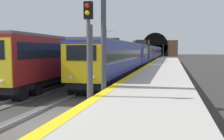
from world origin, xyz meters
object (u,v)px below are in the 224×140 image
object	(u,v)px
railway_signal_far	(163,50)
overhead_signal_gantry	(34,10)
railway_signal_near	(89,51)
catenary_mast_near	(106,45)
train_main_approaching	(147,53)
train_adjacent_platform	(114,53)
railway_signal_mid	(149,51)

from	to	relation	value
railway_signal_far	overhead_signal_gantry	bearing A→B (deg)	-2.72
railway_signal_near	catenary_mast_near	size ratio (longest dim) A/B	0.61
train_main_approaching	overhead_signal_gantry	bearing A→B (deg)	-3.23
train_adjacent_platform	railway_signal_near	size ratio (longest dim) A/B	12.02
catenary_mast_near	railway_signal_mid	bearing A→B (deg)	-152.29
train_adjacent_platform	catenary_mast_near	world-z (taller)	catenary_mast_near
overhead_signal_gantry	catenary_mast_near	bearing A→B (deg)	10.21
catenary_mast_near	railway_signal_near	bearing A→B (deg)	-166.07
train_adjacent_platform	railway_signal_far	xyz separation A→B (m)	(57.85, -6.41, 0.51)
train_main_approaching	train_adjacent_platform	world-z (taller)	train_adjacent_platform
overhead_signal_gantry	train_adjacent_platform	bearing A→B (deg)	4.33
train_adjacent_platform	railway_signal_far	size ratio (longest dim) A/B	12.54
railway_signal_near	catenary_mast_near	bearing A→B (deg)	-166.07
train_main_approaching	train_adjacent_platform	xyz separation A→B (m)	(-12.51, 4.50, 0.16)
train_main_approaching	railway_signal_mid	size ratio (longest dim) A/B	17.66
overhead_signal_gantry	railway_signal_near	bearing A→B (deg)	-122.05
railway_signal_mid	catenary_mast_near	bearing A→B (deg)	-152.29
overhead_signal_gantry	catenary_mast_near	world-z (taller)	catenary_mast_near
railway_signal_near	railway_signal_far	size ratio (longest dim) A/B	1.04
train_main_approaching	railway_signal_far	world-z (taller)	railway_signal_far
railway_signal_near	railway_signal_mid	distance (m)	28.66
railway_signal_mid	train_main_approaching	bearing A→B (deg)	-173.25
train_adjacent_platform	railway_signal_far	distance (m)	58.21
train_adjacent_platform	railway_signal_far	bearing A→B (deg)	173.02
railway_signal_far	railway_signal_mid	bearing A→B (deg)	0.00
railway_signal_near	railway_signal_mid	bearing A→B (deg)	-180.00
railway_signal_near	train_main_approaching	bearing A→B (deg)	-177.55
train_main_approaching	catenary_mast_near	world-z (taller)	catenary_mast_near
railway_signal_near	catenary_mast_near	distance (m)	55.97
railway_signal_near	railway_signal_far	bearing A→B (deg)	-180.00
railway_signal_far	overhead_signal_gantry	xyz separation A→B (m)	(-87.58, 4.17, 2.42)
train_main_approaching	railway_signal_mid	distance (m)	16.31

